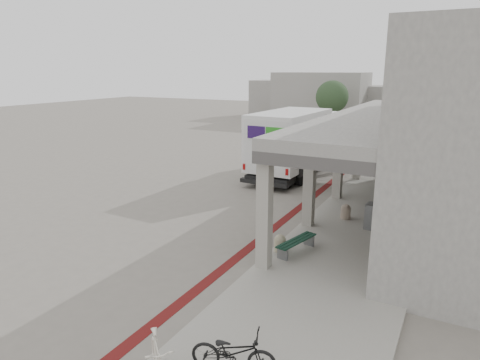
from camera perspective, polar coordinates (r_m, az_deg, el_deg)
The scene contains 13 objects.
ground at distance 16.84m, azimuth 1.65°, elevation -5.69°, with size 120.00×120.00×0.00m, color slate.
bike_lane_stripe at distance 18.21m, azimuth 7.27°, elevation -4.21°, with size 0.35×40.00×0.01m, color #561111.
sidewalk at distance 15.60m, azimuth 15.07°, elevation -7.65°, with size 4.40×28.00×0.12m, color gray.
transit_building at distance 18.86m, azimuth 27.35°, elevation 5.55°, with size 7.60×17.00×7.00m.
distant_backdrop at distance 51.13m, azimuth 16.98°, elevation 10.42°, with size 28.00×10.00×6.50m.
tree_left at distance 43.94m, azimuth 12.18°, elevation 10.77°, with size 3.20×3.20×4.80m.
tree_mid at distance 44.55m, azimuth 21.72°, elevation 10.13°, with size 3.20×3.20×4.80m.
fedex_truck at distance 24.42m, azimuth 7.60°, elevation 5.25°, with size 3.00×8.62×3.64m.
bench at distance 13.95m, azimuth 7.53°, elevation -8.37°, with size 0.80×1.81×0.42m.
bollard_near at distance 13.98m, azimuth 5.34°, elevation -8.34°, with size 0.38×0.38×0.56m.
bollard_far at distance 17.34m, azimuth 13.92°, elevation -4.08°, with size 0.39×0.39×0.58m.
utility_cabinet at distance 16.49m, azimuth 17.17°, elevation -4.62°, with size 0.42×0.57×0.94m, color slate.
bicycle_black at distance 8.85m, azimuth -0.87°, elevation -21.93°, with size 0.59×1.68×0.88m, color black.
Camera 1 is at (6.93, -14.20, 5.82)m, focal length 32.00 mm.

